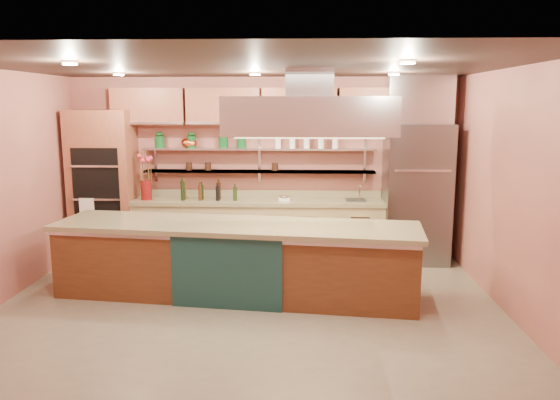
{
  "coord_description": "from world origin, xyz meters",
  "views": [
    {
      "loc": [
        0.63,
        -6.06,
        2.4
      ],
      "look_at": [
        0.34,
        1.0,
        1.14
      ],
      "focal_mm": 35.0,
      "sensor_mm": 36.0,
      "label": 1
    }
  ],
  "objects_px": {
    "refrigerator": "(416,194)",
    "island": "(236,260)",
    "flower_vase": "(146,190)",
    "copper_kettle": "(187,143)",
    "green_canister": "(242,143)",
    "kitchen_scale": "(284,197)"
  },
  "relations": [
    {
      "from": "green_canister",
      "to": "refrigerator",
      "type": "bearing_deg",
      "value": -4.93
    },
    {
      "from": "refrigerator",
      "to": "flower_vase",
      "type": "height_order",
      "value": "refrigerator"
    },
    {
      "from": "island",
      "to": "copper_kettle",
      "type": "height_order",
      "value": "copper_kettle"
    },
    {
      "from": "refrigerator",
      "to": "copper_kettle",
      "type": "distance_m",
      "value": 3.6
    },
    {
      "from": "island",
      "to": "refrigerator",
      "type": "bearing_deg",
      "value": 39.49
    },
    {
      "from": "refrigerator",
      "to": "kitchen_scale",
      "type": "bearing_deg",
      "value": 179.71
    },
    {
      "from": "copper_kettle",
      "to": "green_canister",
      "type": "bearing_deg",
      "value": 0.0
    },
    {
      "from": "island",
      "to": "copper_kettle",
      "type": "relative_size",
      "value": 22.63
    },
    {
      "from": "flower_vase",
      "to": "copper_kettle",
      "type": "xyz_separation_m",
      "value": [
        0.61,
        0.22,
        0.71
      ]
    },
    {
      "from": "refrigerator",
      "to": "green_canister",
      "type": "xyz_separation_m",
      "value": [
        -2.67,
        0.23,
        0.75
      ]
    },
    {
      "from": "flower_vase",
      "to": "copper_kettle",
      "type": "relative_size",
      "value": 1.52
    },
    {
      "from": "kitchen_scale",
      "to": "copper_kettle",
      "type": "relative_size",
      "value": 0.87
    },
    {
      "from": "refrigerator",
      "to": "green_canister",
      "type": "bearing_deg",
      "value": 175.07
    },
    {
      "from": "copper_kettle",
      "to": "refrigerator",
      "type": "bearing_deg",
      "value": -3.74
    },
    {
      "from": "refrigerator",
      "to": "copper_kettle",
      "type": "height_order",
      "value": "refrigerator"
    },
    {
      "from": "island",
      "to": "copper_kettle",
      "type": "distance_m",
      "value": 2.48
    },
    {
      "from": "copper_kettle",
      "to": "green_canister",
      "type": "relative_size",
      "value": 1.17
    },
    {
      "from": "copper_kettle",
      "to": "green_canister",
      "type": "distance_m",
      "value": 0.85
    },
    {
      "from": "island",
      "to": "green_canister",
      "type": "bearing_deg",
      "value": 100.54
    },
    {
      "from": "refrigerator",
      "to": "flower_vase",
      "type": "bearing_deg",
      "value": 179.86
    },
    {
      "from": "refrigerator",
      "to": "island",
      "type": "bearing_deg",
      "value": -147.36
    },
    {
      "from": "flower_vase",
      "to": "island",
      "type": "bearing_deg",
      "value": -46.08
    }
  ]
}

